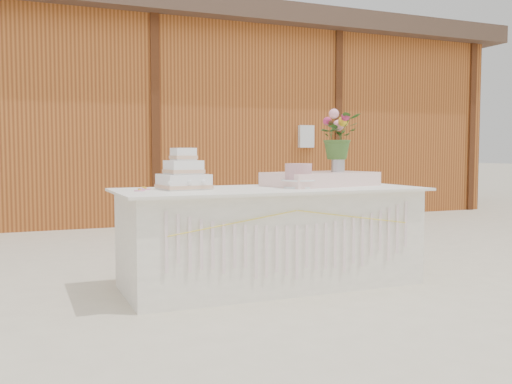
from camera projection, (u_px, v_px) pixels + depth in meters
The scene contains 9 objects.
ground at pixel (271, 285), 4.52m from camera, with size 80.00×80.00×0.00m, color beige.
barn at pixel (129, 116), 9.91m from camera, with size 12.60×4.60×3.30m.
cake_table at pixel (271, 237), 4.49m from camera, with size 2.40×1.00×0.77m.
wedding_cake at pixel (183, 175), 4.32m from camera, with size 0.38×0.38×0.31m.
pink_cake_stand at pixel (298, 174), 4.44m from camera, with size 0.27×0.27×0.19m.
satin_runner at pixel (320, 179), 4.78m from camera, with size 0.90×0.52×0.11m, color #F6CBC6.
flower_vase at pixel (338, 163), 4.84m from camera, with size 0.11×0.11×0.16m, color silver.
bouquet at pixel (338, 131), 4.82m from camera, with size 0.35×0.30×0.39m, color #365B24.
loose_flowers at pixel (146, 189), 4.23m from camera, with size 0.16×0.38×0.02m, color pink, non-canonical shape.
Camera 1 is at (-1.84, -4.06, 1.05)m, focal length 40.00 mm.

